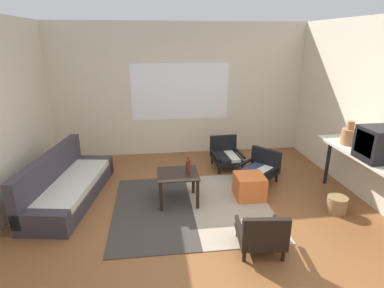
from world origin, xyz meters
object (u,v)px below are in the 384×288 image
(couch, at_px, (67,186))
(crt_television, at_px, (380,144))
(armchair_striped_foreground, at_px, (262,234))
(armchair_corner, at_px, (260,167))
(clay_vase, at_px, (349,136))
(glass_bottle, at_px, (188,166))
(armchair_by_window, at_px, (226,154))
(ottoman_orange, at_px, (249,186))
(console_shelf, at_px, (365,160))
(coffee_table, at_px, (178,179))
(wicker_basket, at_px, (337,205))

(couch, height_order, crt_television, crt_television)
(armchair_striped_foreground, distance_m, armchair_corner, 1.97)
(clay_vase, bearing_deg, glass_bottle, 177.44)
(armchair_by_window, height_order, glass_bottle, glass_bottle)
(clay_vase, bearing_deg, ottoman_orange, 175.70)
(console_shelf, xyz_separation_m, glass_bottle, (-2.42, 0.54, -0.19))
(ottoman_orange, distance_m, console_shelf, 1.67)
(armchair_corner, bearing_deg, clay_vase, -31.42)
(coffee_table, height_order, armchair_by_window, armchair_by_window)
(ottoman_orange, relative_size, glass_bottle, 1.67)
(console_shelf, height_order, glass_bottle, console_shelf)
(armchair_by_window, distance_m, ottoman_orange, 1.29)
(coffee_table, xyz_separation_m, console_shelf, (2.58, -0.54, 0.40))
(couch, distance_m, coffee_table, 1.73)
(armchair_striped_foreground, bearing_deg, crt_television, 17.87)
(wicker_basket, bearing_deg, armchair_striped_foreground, -152.34)
(armchair_by_window, relative_size, armchair_corner, 0.81)
(couch, height_order, glass_bottle, same)
(ottoman_orange, xyz_separation_m, glass_bottle, (-0.96, -0.00, 0.40))
(coffee_table, distance_m, clay_vase, 2.65)
(coffee_table, distance_m, armchair_by_window, 1.65)
(armchair_by_window, bearing_deg, couch, -160.40)
(coffee_table, distance_m, crt_television, 2.77)
(armchair_by_window, relative_size, console_shelf, 0.34)
(armchair_by_window, bearing_deg, glass_bottle, -124.47)
(ottoman_orange, relative_size, crt_television, 0.95)
(crt_television, bearing_deg, console_shelf, 89.15)
(coffee_table, bearing_deg, couch, 169.67)
(armchair_by_window, relative_size, ottoman_orange, 1.45)
(armchair_corner, distance_m, clay_vase, 1.49)
(armchair_striped_foreground, height_order, ottoman_orange, armchair_striped_foreground)
(armchair_by_window, distance_m, armchair_striped_foreground, 2.60)
(armchair_corner, xyz_separation_m, ottoman_orange, (-0.36, -0.56, -0.07))
(armchair_striped_foreground, distance_m, wicker_basket, 1.57)
(armchair_by_window, relative_size, crt_television, 1.37)
(coffee_table, height_order, wicker_basket, coffee_table)
(couch, distance_m, console_shelf, 4.39)
(crt_television, height_order, glass_bottle, crt_television)
(armchair_by_window, bearing_deg, armchair_corner, -58.51)
(coffee_table, height_order, clay_vase, clay_vase)
(armchair_striped_foreground, xyz_separation_m, wicker_basket, (1.38, 0.73, -0.13))
(glass_bottle, distance_m, wicker_basket, 2.21)
(crt_television, bearing_deg, clay_vase, 89.72)
(coffee_table, bearing_deg, wicker_basket, -14.66)
(armchair_corner, distance_m, crt_television, 1.90)
(crt_television, height_order, clay_vase, crt_television)
(armchair_striped_foreground, distance_m, console_shelf, 1.96)
(armchair_corner, xyz_separation_m, wicker_basket, (0.76, -1.15, -0.14))
(armchair_striped_foreground, xyz_separation_m, console_shelf, (1.72, 0.77, 0.53))
(armchair_striped_foreground, bearing_deg, console_shelf, 24.00)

